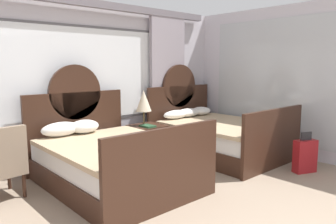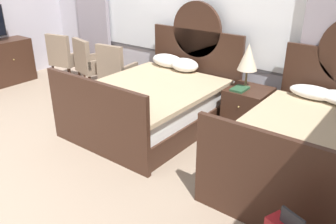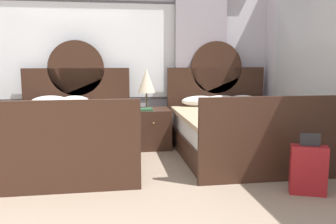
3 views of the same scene
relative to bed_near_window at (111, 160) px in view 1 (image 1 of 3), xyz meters
name	(u,v)px [view 1 (image 1 of 3)]	position (x,y,z in m)	size (l,w,h in m)	color
wall_back_window	(55,80)	(-0.24, 1.20, 1.05)	(6.89, 0.22, 2.70)	silver
wall_right_mirror	(313,82)	(3.24, -1.26, 0.99)	(0.08, 4.98, 2.70)	silver
bed_near_window	(111,160)	(0.00, 0.00, 0.00)	(1.65, 2.21, 1.65)	#382116
bed_near_mirror	(217,135)	(2.28, 0.01, 0.00)	(1.65, 2.21, 1.65)	#382116
nightstand_between_beds	(148,142)	(1.14, 0.64, -0.05)	(0.56, 0.58, 0.60)	#382116
table_lamp_on_nightstand	(144,101)	(1.07, 0.65, 0.67)	(0.27, 0.27, 0.62)	brown
book_on_nightstand	(148,126)	(1.05, 0.52, 0.26)	(0.18, 0.26, 0.03)	#285133
armchair_by_window_left	(0,162)	(-1.28, 0.46, 0.12)	(0.59, 0.59, 0.92)	#84705B
suitcase_on_floor	(305,156)	(2.50, -1.54, -0.10)	(0.39, 0.27, 0.63)	maroon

